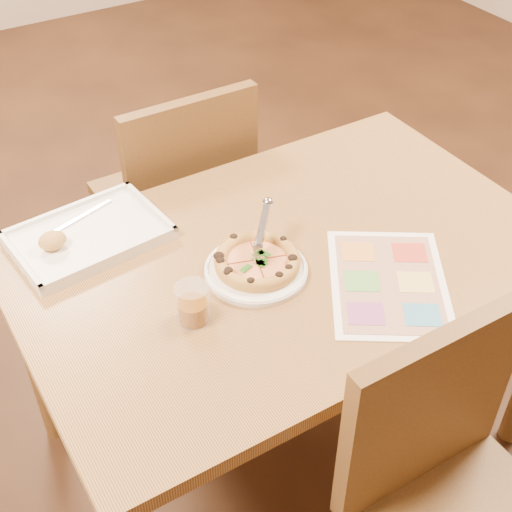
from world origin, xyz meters
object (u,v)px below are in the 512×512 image
glass_tumbler (193,306)px  appetizer_tray (86,237)px  plate (256,270)px  pizza (257,261)px  pizza_cutter (261,232)px  chair_near (450,477)px  chair_far (181,185)px  dining_table (288,280)px  menu (389,282)px

glass_tumbler → appetizer_tray: bearing=105.0°
plate → pizza: bearing=46.2°
pizza → pizza_cutter: 0.07m
chair_near → chair_far: bearing=90.0°
dining_table → appetizer_tray: bearing=143.3°
chair_near → glass_tumbler: chair_near is taller
chair_near → pizza_cutter: 0.67m
chair_far → pizza: 0.64m
chair_far → pizza_cutter: (-0.07, -0.58, 0.24)m
menu → chair_near: bearing=-109.4°
dining_table → menu: 0.26m
menu → dining_table: bearing=123.8°
glass_tumbler → plate: bearing=17.4°
chair_far → glass_tumbler: chair_far is taller
chair_far → plate: chair_far is taller
chair_near → chair_far: size_ratio=1.00×
plate → pizza_cutter: 0.09m
pizza → chair_far: bearing=81.2°
chair_far → glass_tumbler: size_ratio=5.02×
appetizer_tray → glass_tumbler: bearing=-75.0°
appetizer_tray → menu: (0.54, -0.51, -0.01)m
chair_far → pizza: (-0.09, -0.61, 0.18)m
chair_near → plate: size_ratio=1.94×
chair_far → appetizer_tray: bearing=37.1°
dining_table → glass_tumbler: size_ratio=13.89×
dining_table → plate: 0.14m
pizza_cutter → glass_tumbler: bearing=155.9°
plate → pizza_cutter: size_ratio=1.98×
dining_table → chair_far: chair_far is taller
chair_near → pizza: (-0.09, 0.59, 0.18)m
dining_table → menu: menu is taller
pizza_cutter → appetizer_tray: 0.44m
appetizer_tray → menu: size_ratio=1.04×
chair_far → menu: bearing=99.7°
chair_near → glass_tumbler: bearing=119.8°
chair_near → pizza_cutter: size_ratio=3.85×
dining_table → plate: (-0.10, -0.02, 0.09)m
plate → appetizer_tray: bearing=133.3°
chair_far → appetizer_tray: size_ratio=1.21×
appetizer_tray → chair_far: bearing=37.1°
dining_table → pizza_cutter: (-0.07, 0.02, 0.17)m
pizza → menu: bearing=-40.6°
pizza_cutter → appetizer_tray: bearing=93.2°
chair_far → menu: (0.14, -0.81, 0.16)m
dining_table → chair_far: bearing=90.0°
pizza_cutter → plate: bearing=177.6°
chair_far → plate: (-0.10, -0.62, 0.16)m
chair_far → appetizer_tray: 0.53m
appetizer_tray → pizza: bearing=-45.0°
dining_table → glass_tumbler: (-0.30, -0.08, 0.13)m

